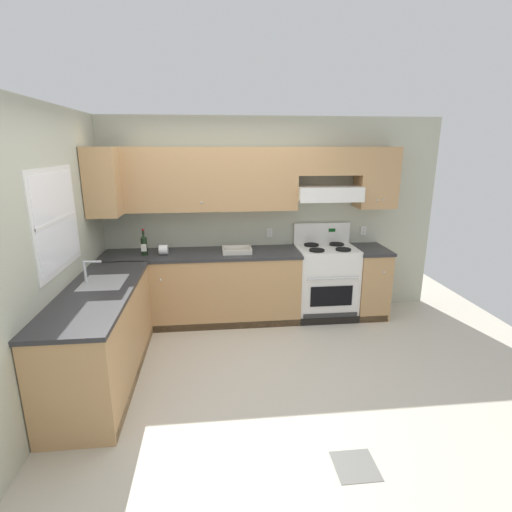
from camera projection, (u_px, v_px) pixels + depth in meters
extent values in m
plane|color=beige|center=(234.00, 371.00, 3.96)|extent=(7.04, 7.04, 0.00)
cube|color=slate|center=(355.00, 466.00, 2.78)|extent=(0.30, 0.30, 0.01)
cube|color=#B7BAA3|center=(261.00, 217.00, 5.22)|extent=(4.68, 0.12, 2.55)
cube|color=tan|center=(201.00, 179.00, 4.77)|extent=(2.35, 0.34, 0.76)
cube|color=tan|center=(377.00, 178.00, 5.00)|extent=(0.48, 0.34, 0.76)
cube|color=tan|center=(328.00, 161.00, 4.88)|extent=(0.80, 0.34, 0.34)
cube|color=white|center=(328.00, 193.00, 4.94)|extent=(0.80, 0.46, 0.17)
cube|color=white|center=(332.00, 201.00, 4.75)|extent=(0.80, 0.03, 0.04)
sphere|color=silver|center=(201.00, 203.00, 4.67)|extent=(0.02, 0.02, 0.02)
sphere|color=silver|center=(377.00, 200.00, 4.89)|extent=(0.02, 0.02, 0.02)
sphere|color=silver|center=(384.00, 200.00, 4.90)|extent=(0.02, 0.02, 0.02)
cube|color=silver|center=(269.00, 233.00, 5.21)|extent=(0.08, 0.01, 0.12)
cube|color=silver|center=(270.00, 231.00, 5.20)|extent=(0.03, 0.00, 0.03)
cube|color=silver|center=(270.00, 234.00, 5.21)|extent=(0.03, 0.00, 0.03)
cube|color=silver|center=(363.00, 231.00, 5.34)|extent=(0.08, 0.01, 0.12)
cube|color=silver|center=(364.00, 229.00, 5.33)|extent=(0.03, 0.00, 0.03)
cube|color=silver|center=(363.00, 232.00, 5.35)|extent=(0.03, 0.00, 0.03)
cube|color=#B7BAA3|center=(53.00, 250.00, 3.55)|extent=(0.12, 4.00, 2.55)
cube|color=white|center=(55.00, 220.00, 3.48)|extent=(0.04, 1.00, 0.92)
cube|color=white|center=(57.00, 220.00, 3.48)|extent=(0.01, 0.90, 0.82)
cube|color=white|center=(57.00, 220.00, 3.48)|extent=(0.01, 0.90, 0.02)
cube|color=tan|center=(106.00, 181.00, 4.49)|extent=(0.34, 0.64, 0.76)
cube|color=tan|center=(203.00, 289.00, 5.00)|extent=(2.41, 0.61, 0.87)
cube|color=#2D2D30|center=(202.00, 254.00, 4.88)|extent=(2.44, 0.63, 0.04)
cube|color=tan|center=(368.00, 283.00, 5.23)|extent=(0.40, 0.61, 0.87)
cube|color=#2D2D30|center=(371.00, 250.00, 5.10)|extent=(0.42, 0.63, 0.04)
cube|color=black|center=(251.00, 324.00, 4.90)|extent=(3.54, 0.06, 0.09)
sphere|color=silver|center=(160.00, 280.00, 4.59)|extent=(0.03, 0.03, 0.03)
sphere|color=silver|center=(384.00, 272.00, 4.86)|extent=(0.03, 0.03, 0.03)
cube|color=tan|center=(102.00, 338.00, 3.71)|extent=(0.61, 1.89, 0.87)
cube|color=#2D2D30|center=(97.00, 293.00, 3.59)|extent=(0.63, 1.91, 0.04)
cube|color=black|center=(135.00, 373.00, 3.84)|extent=(0.06, 1.85, 0.09)
cube|color=#999B9E|center=(104.00, 283.00, 3.81)|extent=(0.40, 0.48, 0.01)
cube|color=#28282B|center=(104.00, 290.00, 3.83)|extent=(0.34, 0.42, 0.14)
cylinder|color=silver|center=(85.00, 272.00, 3.77)|extent=(0.03, 0.03, 0.22)
cylinder|color=silver|center=(93.00, 262.00, 3.75)|extent=(0.16, 0.02, 0.02)
cube|color=white|center=(325.00, 283.00, 5.17)|extent=(0.76, 0.58, 0.91)
cube|color=black|center=(331.00, 296.00, 4.90)|extent=(0.53, 0.01, 0.26)
cylinder|color=silver|center=(333.00, 279.00, 4.82)|extent=(0.65, 0.02, 0.02)
cube|color=#333333|center=(330.00, 317.00, 4.98)|extent=(0.70, 0.01, 0.11)
cube|color=white|center=(327.00, 249.00, 5.04)|extent=(0.76, 0.58, 0.02)
cube|color=white|center=(322.00, 234.00, 5.27)|extent=(0.76, 0.04, 0.29)
cube|color=#053F0C|center=(332.00, 230.00, 5.25)|extent=(0.09, 0.01, 0.04)
cylinder|color=black|center=(317.00, 250.00, 4.89)|extent=(0.19, 0.19, 0.02)
cylinder|color=black|center=(317.00, 251.00, 4.89)|extent=(0.07, 0.07, 0.01)
cylinder|color=black|center=(343.00, 249.00, 4.92)|extent=(0.19, 0.19, 0.02)
cylinder|color=black|center=(343.00, 250.00, 4.92)|extent=(0.07, 0.07, 0.01)
cylinder|color=black|center=(311.00, 245.00, 5.15)|extent=(0.19, 0.19, 0.02)
cylinder|color=black|center=(311.00, 245.00, 5.16)|extent=(0.07, 0.07, 0.01)
cylinder|color=black|center=(337.00, 244.00, 5.19)|extent=(0.19, 0.19, 0.02)
cylinder|color=black|center=(337.00, 245.00, 5.19)|extent=(0.07, 0.07, 0.01)
cylinder|color=white|center=(307.00, 236.00, 5.23)|extent=(0.04, 0.02, 0.04)
cylinder|color=white|center=(317.00, 236.00, 5.25)|extent=(0.04, 0.02, 0.04)
cylinder|color=white|center=(327.00, 236.00, 5.26)|extent=(0.04, 0.02, 0.04)
cylinder|color=white|center=(337.00, 235.00, 5.28)|extent=(0.04, 0.02, 0.04)
cylinder|color=black|center=(144.00, 247.00, 4.74)|extent=(0.07, 0.07, 0.21)
cone|color=black|center=(143.00, 237.00, 4.71)|extent=(0.07, 0.07, 0.04)
cylinder|color=black|center=(143.00, 232.00, 4.70)|extent=(0.03, 0.03, 0.08)
cylinder|color=maroon|center=(143.00, 230.00, 4.69)|extent=(0.03, 0.03, 0.02)
cube|color=silver|center=(144.00, 248.00, 4.71)|extent=(0.06, 0.00, 0.09)
cube|color=beige|center=(237.00, 252.00, 4.88)|extent=(0.29, 0.21, 0.02)
cube|color=beige|center=(238.00, 253.00, 4.76)|extent=(0.36, 0.01, 0.06)
cube|color=beige|center=(236.00, 248.00, 4.99)|extent=(0.36, 0.01, 0.06)
cube|color=beige|center=(223.00, 250.00, 4.86)|extent=(0.01, 0.23, 0.06)
cube|color=beige|center=(251.00, 250.00, 4.89)|extent=(0.01, 0.23, 0.06)
cylinder|color=white|center=(163.00, 250.00, 4.78)|extent=(0.10, 0.12, 0.12)
cylinder|color=#9E7A51|center=(159.00, 250.00, 4.77)|extent=(0.01, 0.04, 0.04)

